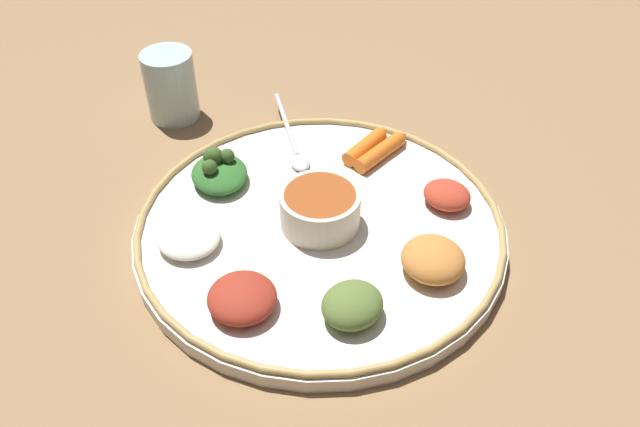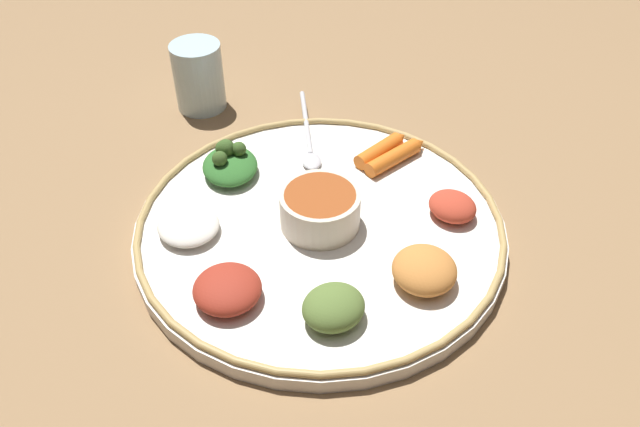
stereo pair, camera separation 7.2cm
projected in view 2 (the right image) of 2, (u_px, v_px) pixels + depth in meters
The scene contains 14 objects.
ground_plane at pixel (320, 235), 0.74m from camera, with size 2.40×2.40×0.00m, color olive.
platter at pixel (320, 229), 0.74m from camera, with size 0.42×0.42×0.02m, color white.
platter_rim at pixel (320, 221), 0.73m from camera, with size 0.42×0.42×0.01m, color tan.
center_bowl at pixel (320, 208), 0.71m from camera, with size 0.09×0.09×0.04m.
spoon at pixel (309, 141), 0.84m from camera, with size 0.18×0.07×0.01m.
greens_pile at pixel (229, 163), 0.79m from camera, with size 0.09×0.08×0.04m.
carrot_near_spoon at pixel (396, 156), 0.81m from camera, with size 0.05×0.10×0.02m.
carrot_outer at pixel (382, 149), 0.82m from camera, with size 0.05×0.09×0.02m.
mound_squash at pixel (424, 270), 0.65m from camera, with size 0.07×0.07×0.03m, color #C67A38.
mound_collards at pixel (333, 307), 0.62m from camera, with size 0.06×0.06×0.03m, color #567033.
mound_rice_white at pixel (188, 225), 0.71m from camera, with size 0.07×0.07×0.02m, color silver.
mound_beet at pixel (227, 289), 0.64m from camera, with size 0.07×0.07×0.03m, color maroon.
mound_berbere_red at pixel (452, 206), 0.73m from camera, with size 0.06×0.05×0.03m, color #B73D28.
drinking_glass at pixel (199, 81), 0.92m from camera, with size 0.07×0.07×0.10m.
Camera 2 is at (0.49, -0.21, 0.51)m, focal length 36.14 mm.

